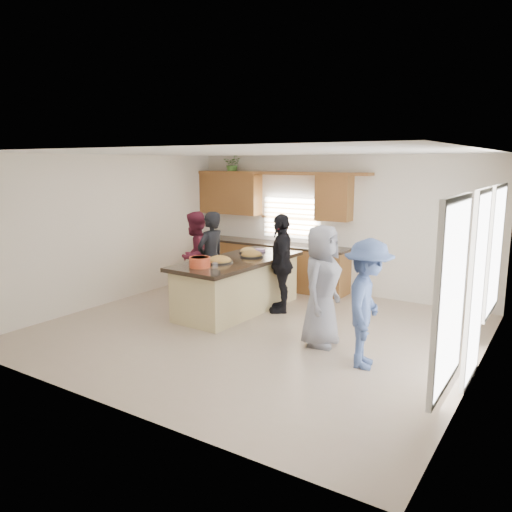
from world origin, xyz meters
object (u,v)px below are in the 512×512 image
Objects in this scene: woman_left_mid at (195,256)px; woman_right_back at (367,304)px; island at (238,286)px; salad_bowl at (200,262)px; woman_left_back at (211,258)px; woman_left_front at (281,263)px; woman_right_front at (321,286)px.

woman_right_back is at bearing 60.07° from woman_left_mid.
salad_bowl is (-0.11, -0.93, 0.59)m from island.
woman_left_back is 1.03× the size of woman_right_back.
woman_left_front is 1.76m from woman_right_front.
woman_left_front reaches higher than woman_right_back.
woman_right_front is at bearing 78.11° from woman_left_back.
woman_right_front reaches higher than woman_left_front.
woman_left_mid is (-1.01, 1.10, -0.18)m from salad_bowl.
woman_left_front reaches higher than island.
woman_left_back reaches higher than woman_right_back.
woman_right_front is at bearing -18.67° from island.
woman_left_mid is 1.82m from woman_left_front.
woman_right_front is (3.14, -0.94, 0.03)m from woman_left_mid.
woman_right_back is at bearing -4.81° from salad_bowl.
woman_left_front is at bearing 41.67° from woman_right_back.
woman_left_back is (-0.65, 0.06, 0.43)m from island.
island is 1.21m from woman_left_mid.
woman_left_front reaches higher than woman_left_back.
woman_right_front reaches higher than woman_left_back.
woman_right_back is (3.99, -1.35, -0.01)m from woman_left_mid.
woman_right_back is at bearing -119.90° from woman_right_front.
woman_right_back is 0.96× the size of woman_right_front.
woman_left_front is at bearing 85.53° from woman_left_mid.
woman_right_front reaches higher than island.
island is 3.13m from woman_right_back.
island is at bearing 83.20° from salad_bowl.
woman_right_front is at bearing 4.39° from salad_bowl.
salad_bowl is 3.00m from woman_right_back.
woman_left_back is 3.73m from woman_right_back.
woman_left_back is at bearing 65.76° from woman_left_mid.
woman_left_back is at bearing 177.12° from island.
woman_right_front is at bearing 51.43° from woman_right_back.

